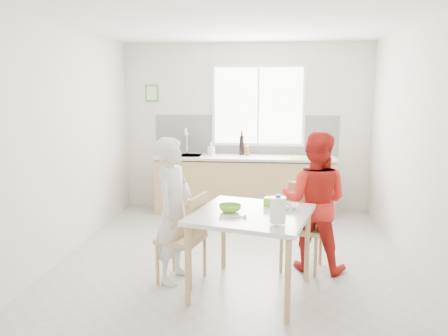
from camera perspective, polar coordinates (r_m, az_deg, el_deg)
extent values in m
plane|color=#B7B7B2|center=(5.27, 1.40, -11.59)|extent=(4.50, 4.50, 0.00)
plane|color=silver|center=(7.16, 2.86, 5.33)|extent=(4.00, 0.00, 4.00)
plane|color=silver|center=(2.72, -2.20, -2.63)|extent=(4.00, 0.00, 4.00)
plane|color=silver|center=(5.46, -19.99, 3.22)|extent=(0.00, 4.50, 4.50)
plane|color=silver|center=(5.18, 24.14, 2.59)|extent=(0.00, 4.50, 4.50)
plane|color=white|center=(4.95, 1.54, 18.85)|extent=(4.50, 4.50, 0.00)
cube|color=white|center=(7.12, 4.50, 8.10)|extent=(1.50, 0.03, 1.30)
cube|color=white|center=(7.10, 4.50, 8.10)|extent=(1.40, 0.02, 1.20)
cube|color=white|center=(7.10, 4.50, 8.09)|extent=(0.03, 0.03, 1.20)
cube|color=white|center=(7.17, 2.85, 4.33)|extent=(3.00, 0.02, 0.65)
cube|color=#529B46|center=(7.37, -9.41, 9.62)|extent=(0.22, 0.02, 0.28)
cube|color=beige|center=(7.36, -9.43, 9.62)|extent=(0.16, 0.01, 0.22)
cube|color=tan|center=(7.01, 2.66, -2.40)|extent=(2.80, 0.60, 0.86)
cube|color=#3F3326|center=(7.10, 2.64, -5.39)|extent=(2.80, 0.54, 0.10)
cube|color=silver|center=(6.92, 2.70, 1.40)|extent=(2.84, 0.64, 0.04)
cube|color=#A5A5AA|center=(7.03, -5.06, 1.56)|extent=(0.50, 0.40, 0.03)
cylinder|color=silver|center=(7.16, -4.84, 3.29)|extent=(0.02, 0.02, 0.36)
torus|color=silver|center=(7.08, -4.97, 4.67)|extent=(0.02, 0.18, 0.18)
cube|color=silver|center=(4.18, 3.63, -6.08)|extent=(1.28, 1.28, 0.04)
cylinder|color=tan|center=(4.07, -4.79, -12.75)|extent=(0.05, 0.05, 0.74)
cylinder|color=tan|center=(4.86, -0.08, -8.82)|extent=(0.05, 0.05, 0.74)
cylinder|color=tan|center=(3.79, 8.33, -14.57)|extent=(0.05, 0.05, 0.74)
cylinder|color=tan|center=(4.63, 10.82, -9.97)|extent=(0.05, 0.05, 0.74)
cube|color=tan|center=(4.54, -5.62, -9.14)|extent=(0.52, 0.52, 0.04)
cube|color=tan|center=(4.39, -3.41, -6.47)|extent=(0.13, 0.40, 0.44)
cylinder|color=tan|center=(4.85, -6.57, -10.86)|extent=(0.04, 0.04, 0.43)
cylinder|color=tan|center=(4.56, -8.71, -12.35)|extent=(0.04, 0.04, 0.43)
cylinder|color=tan|center=(4.71, -2.55, -11.48)|extent=(0.04, 0.04, 0.43)
cylinder|color=tan|center=(4.40, -4.46, -13.09)|extent=(0.04, 0.04, 0.43)
cube|color=tan|center=(4.89, 10.15, -7.76)|extent=(0.52, 0.52, 0.04)
cube|color=tan|center=(5.01, 10.65, -4.43)|extent=(0.40, 0.13, 0.45)
cylinder|color=tan|center=(4.84, 7.47, -10.92)|extent=(0.04, 0.04, 0.44)
cylinder|color=tan|center=(4.77, 11.86, -11.35)|extent=(0.04, 0.04, 0.44)
cylinder|color=tan|center=(5.17, 8.41, -9.52)|extent=(0.04, 0.04, 0.44)
cylinder|color=tan|center=(5.11, 12.51, -9.89)|extent=(0.04, 0.04, 0.44)
imported|color=silver|center=(4.49, -6.56, -5.51)|extent=(0.48, 0.62, 1.49)
imported|color=red|center=(4.84, 11.71, -4.33)|extent=(0.86, 0.74, 1.52)
imported|color=#6DB72A|center=(4.18, 0.80, -5.28)|extent=(0.27, 0.27, 0.07)
imported|color=white|center=(4.33, 8.43, -4.99)|extent=(0.23, 0.23, 0.05)
cylinder|color=white|center=(3.79, 7.05, -5.44)|extent=(0.14, 0.14, 0.22)
cylinder|color=blue|center=(3.76, 7.09, -3.67)|extent=(0.05, 0.05, 0.03)
torus|color=white|center=(3.79, 8.12, -5.19)|extent=(0.11, 0.05, 0.11)
cube|color=#85CD2F|center=(4.39, 5.96, -4.41)|extent=(0.12, 0.12, 0.09)
cylinder|color=#A5A5AA|center=(3.99, 1.60, -6.38)|extent=(0.16, 0.03, 0.01)
cube|color=#8CC22C|center=(6.82, 9.89, 1.35)|extent=(0.38, 0.29, 0.01)
cylinder|color=black|center=(7.02, 2.37, 3.01)|extent=(0.07, 0.07, 0.32)
cylinder|color=black|center=(7.00, 2.29, 2.92)|extent=(0.07, 0.07, 0.30)
cylinder|color=#995B21|center=(6.93, 3.07, 2.25)|extent=(0.06, 0.06, 0.16)
imported|color=#999999|center=(7.04, -1.68, 2.54)|extent=(0.12, 0.12, 0.20)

